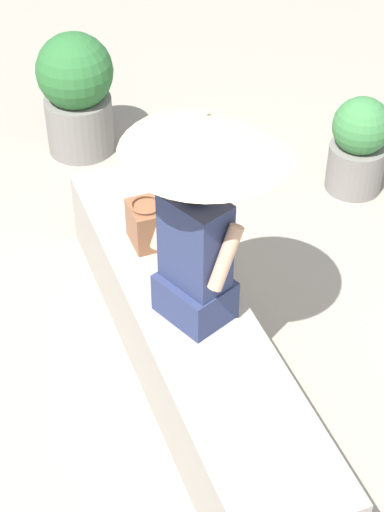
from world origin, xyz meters
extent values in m
plane|color=#9E9384|center=(0.00, 0.00, 0.00)|extent=(14.00, 14.00, 0.00)
cube|color=#A8A093|center=(0.00, 0.00, 0.24)|extent=(2.69, 0.56, 0.49)
cube|color=navy|center=(0.06, 0.01, 0.60)|extent=(0.42, 0.39, 0.22)
cube|color=navy|center=(0.06, 0.01, 0.95)|extent=(0.37, 0.31, 0.48)
sphere|color=tan|center=(0.06, 0.01, 1.29)|extent=(0.20, 0.20, 0.20)
cylinder|color=tan|center=(0.24, 0.09, 0.97)|extent=(0.14, 0.21, 0.32)
cylinder|color=tan|center=(-0.13, -0.07, 0.97)|extent=(0.14, 0.21, 0.32)
cylinder|color=#B7B7BC|center=(0.00, 0.09, 1.03)|extent=(0.02, 0.02, 1.09)
cone|color=#DBBC7F|center=(0.00, 0.09, 1.49)|extent=(0.80, 0.80, 0.18)
sphere|color=#B7B7BC|center=(0.00, 0.09, 1.59)|extent=(0.03, 0.03, 0.03)
cube|color=brown|center=(-0.56, -0.03, 0.61)|extent=(0.23, 0.18, 0.24)
torus|color=brown|center=(-0.56, -0.03, 0.74)|extent=(0.17, 0.17, 0.01)
cylinder|color=gray|center=(-1.20, 1.68, 0.17)|extent=(0.39, 0.39, 0.34)
sphere|color=#3D7F42|center=(-1.20, 1.68, 0.50)|extent=(0.39, 0.39, 0.39)
cylinder|color=gray|center=(-2.36, 0.03, 0.21)|extent=(0.49, 0.49, 0.42)
sphere|color=#2D6B33|center=(-2.36, 0.03, 0.64)|extent=(0.55, 0.55, 0.55)
camera|label=1|loc=(2.82, -1.05, 3.37)|focal=57.52mm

